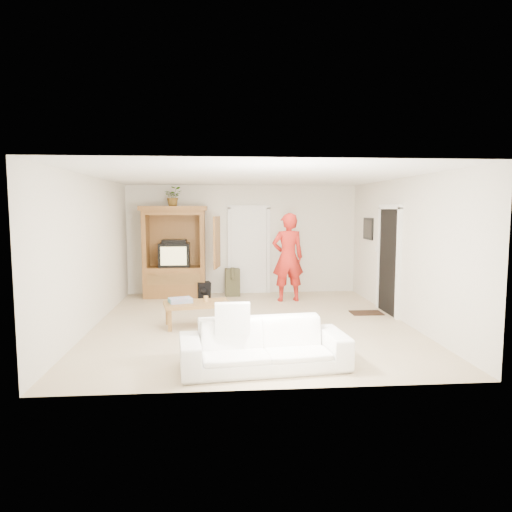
% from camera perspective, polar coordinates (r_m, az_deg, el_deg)
% --- Properties ---
extents(floor, '(6.00, 6.00, 0.00)m').
position_cam_1_polar(floor, '(8.24, -0.55, -8.42)').
color(floor, tan).
rests_on(floor, ground).
extents(ceiling, '(6.00, 6.00, 0.00)m').
position_cam_1_polar(ceiling, '(8.00, -0.57, 9.92)').
color(ceiling, white).
rests_on(ceiling, floor).
extents(wall_back, '(5.50, 0.00, 5.50)m').
position_cam_1_polar(wall_back, '(11.00, -1.68, 2.07)').
color(wall_back, silver).
rests_on(wall_back, floor).
extents(wall_front, '(5.50, 0.00, 5.50)m').
position_cam_1_polar(wall_front, '(5.05, 1.88, -2.57)').
color(wall_front, silver).
rests_on(wall_front, floor).
extents(wall_left, '(0.00, 6.00, 6.00)m').
position_cam_1_polar(wall_left, '(8.29, -19.88, 0.43)').
color(wall_left, silver).
rests_on(wall_left, floor).
extents(wall_right, '(0.00, 6.00, 6.00)m').
position_cam_1_polar(wall_right, '(8.66, 17.91, 0.72)').
color(wall_right, silver).
rests_on(wall_right, floor).
extents(armoire, '(1.82, 1.14, 2.10)m').
position_cam_1_polar(armoire, '(10.73, -10.01, -0.21)').
color(armoire, brown).
rests_on(armoire, floor).
extents(door_back, '(0.85, 0.05, 2.04)m').
position_cam_1_polar(door_back, '(11.01, -0.89, 0.61)').
color(door_back, white).
rests_on(door_back, floor).
extents(doorway_right, '(0.05, 0.90, 2.04)m').
position_cam_1_polar(doorway_right, '(9.23, 16.28, -0.67)').
color(doorway_right, black).
rests_on(doorway_right, floor).
extents(framed_picture, '(0.03, 0.60, 0.48)m').
position_cam_1_polar(framed_picture, '(10.41, 13.85, 3.33)').
color(framed_picture, black).
rests_on(framed_picture, wall_right).
extents(doormat, '(0.60, 0.40, 0.02)m').
position_cam_1_polar(doormat, '(9.26, 13.62, -6.92)').
color(doormat, '#382316').
rests_on(doormat, floor).
extents(plant, '(0.41, 0.36, 0.44)m').
position_cam_1_polar(plant, '(10.65, -10.29, 7.33)').
color(plant, '#4C7238').
rests_on(plant, armoire).
extents(man, '(0.75, 0.54, 1.95)m').
position_cam_1_polar(man, '(10.07, 4.00, -0.17)').
color(man, red).
rests_on(man, floor).
extents(sofa, '(2.20, 1.05, 0.62)m').
position_cam_1_polar(sofa, '(5.95, 1.01, -11.04)').
color(sofa, white).
rests_on(sofa, floor).
extents(coffee_table, '(1.22, 0.82, 0.42)m').
position_cam_1_polar(coffee_table, '(8.06, -7.37, -6.13)').
color(coffee_table, olive).
rests_on(coffee_table, floor).
extents(towel, '(0.45, 0.38, 0.08)m').
position_cam_1_polar(towel, '(8.06, -9.43, -5.48)').
color(towel, '#C74264').
rests_on(towel, coffee_table).
extents(candle, '(0.08, 0.08, 0.10)m').
position_cam_1_polar(candle, '(8.08, -6.27, -5.33)').
color(candle, tan).
rests_on(candle, coffee_table).
extents(backpack_black, '(0.33, 0.26, 0.36)m').
position_cam_1_polar(backpack_black, '(10.54, -6.55, -4.27)').
color(backpack_black, black).
rests_on(backpack_black, floor).
extents(backpack_olive, '(0.35, 0.27, 0.64)m').
position_cam_1_polar(backpack_olive, '(10.72, -2.96, -3.29)').
color(backpack_olive, '#47442B').
rests_on(backpack_olive, floor).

